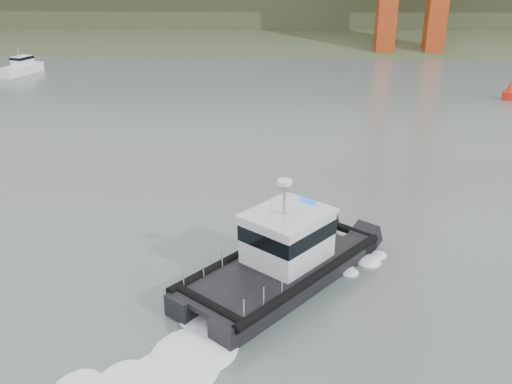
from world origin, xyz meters
TOP-DOWN VIEW (x-y plane):
  - ground at (0.00, 0.00)m, footprint 400.00×400.00m
  - patrol_boat at (0.68, 3.62)m, footprint 10.79×11.77m
  - motorboat at (-35.14, 56.59)m, footprint 4.33×7.21m
  - nav_buoy at (27.08, 43.77)m, footprint 1.67×1.67m

SIDE VIEW (x-z plane):
  - ground at x=0.00m, z-range 0.00..0.00m
  - nav_buoy at x=27.08m, z-range -0.83..2.66m
  - motorboat at x=-35.14m, z-range -0.94..2.82m
  - patrol_boat at x=0.68m, z-range -1.42..4.28m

